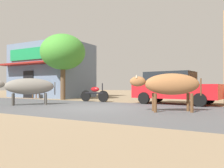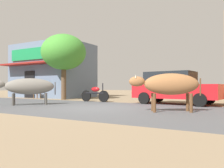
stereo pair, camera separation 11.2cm
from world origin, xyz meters
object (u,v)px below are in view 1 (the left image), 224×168
parked_hatchback_car (174,87)px  cow_near_brown (28,87)px  cow_far_dark (170,85)px  cafe_chair_near_tree (35,92)px  parked_motorcycle (95,94)px  roadside_tree (63,52)px

parked_hatchback_car → cow_near_brown: (-5.98, -4.07, 0.05)m
cow_far_dark → cafe_chair_near_tree: 11.65m
parked_hatchback_car → parked_motorcycle: parked_hatchback_car is taller
cow_near_brown → cafe_chair_near_tree: 6.01m
roadside_tree → cafe_chair_near_tree: roadside_tree is taller
roadside_tree → parked_hatchback_car: (7.51, -0.08, -2.36)m
roadside_tree → cafe_chair_near_tree: bearing=178.5°
roadside_tree → cow_near_brown: 4.99m
cafe_chair_near_tree → parked_hatchback_car: bearing=-0.8°
parked_hatchback_car → parked_motorcycle: bearing=-172.4°
parked_hatchback_car → parked_motorcycle: 4.53m
parked_hatchback_car → cow_near_brown: bearing=-145.7°
parked_motorcycle → cow_near_brown: bearing=-113.4°
parked_motorcycle → cow_near_brown: size_ratio=0.77×
parked_motorcycle → cow_far_dark: size_ratio=0.79×
cow_far_dark → cafe_chair_near_tree: size_ratio=2.57×
cafe_chair_near_tree → cow_near_brown: bearing=-44.7°
parked_hatchback_car → cow_far_dark: parked_hatchback_car is taller
parked_hatchback_car → cafe_chair_near_tree: bearing=179.2°
parked_motorcycle → cafe_chair_near_tree: parked_motorcycle is taller
cow_near_brown → cow_far_dark: size_ratio=1.03×
parked_hatchback_car → cafe_chair_near_tree: size_ratio=4.71×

